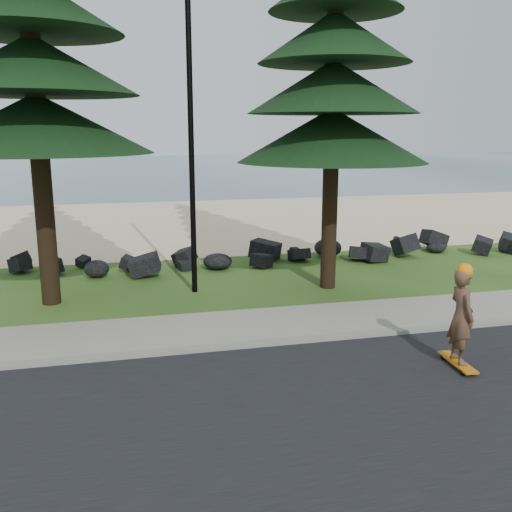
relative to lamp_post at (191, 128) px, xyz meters
The scene contains 9 objects.
ground 5.23m from the lamp_post, 90.00° to the right, with size 160.00×160.00×0.00m, color #254B17.
road 8.74m from the lamp_post, 90.00° to the right, with size 160.00×7.00×0.02m, color black.
kerb 5.79m from the lamp_post, 90.00° to the right, with size 160.00×0.20×0.10m, color gray.
sidewalk 5.08m from the lamp_post, 90.00° to the right, with size 160.00×2.00×0.08m, color gray.
beach_sand 12.03m from the lamp_post, 90.00° to the left, with size 160.00×15.00×0.01m, color beige.
ocean 47.98m from the lamp_post, 90.00° to the left, with size 160.00×58.00×0.01m, color #3C5F72.
seawall_boulders 4.78m from the lamp_post, 90.00° to the left, with size 60.00×2.40×1.10m, color black, non-canonical shape.
lamp_post is the anchor object (origin of this frame).
skateboarder 7.74m from the lamp_post, 56.37° to the right, with size 0.44×1.02×1.87m.
Camera 1 is at (-1.74, -11.00, 4.14)m, focal length 40.00 mm.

